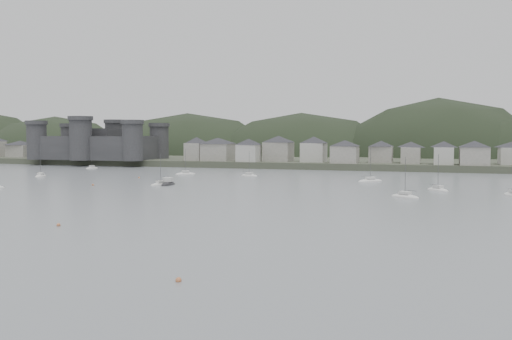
% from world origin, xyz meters
% --- Properties ---
extents(ground, '(900.00, 900.00, 0.00)m').
position_xyz_m(ground, '(0.00, 0.00, 0.00)').
color(ground, slate).
rests_on(ground, ground).
extents(far_shore_land, '(900.00, 250.00, 3.00)m').
position_xyz_m(far_shore_land, '(0.00, 295.00, 1.50)').
color(far_shore_land, '#383D2D').
rests_on(far_shore_land, ground).
extents(forested_ridge, '(851.55, 103.94, 102.57)m').
position_xyz_m(forested_ridge, '(4.83, 269.40, -11.28)').
color(forested_ridge, black).
rests_on(forested_ridge, ground).
extents(castle, '(66.00, 43.00, 20.00)m').
position_xyz_m(castle, '(-120.00, 179.80, 10.96)').
color(castle, '#333335').
rests_on(castle, far_shore_land).
extents(waterfront_town, '(451.48, 28.46, 12.92)m').
position_xyz_m(waterfront_town, '(50.59, 183.34, 8.66)').
color(waterfront_town, gray).
rests_on(waterfront_town, far_shore_land).
extents(moored_fleet, '(236.29, 177.74, 13.20)m').
position_xyz_m(moored_fleet, '(-21.67, 62.83, 0.18)').
color(moored_fleet, silver).
rests_on(moored_fleet, ground).
extents(motor_launch_far, '(4.19, 9.39, 4.15)m').
position_xyz_m(motor_launch_far, '(-32.50, 84.62, 0.28)').
color(motor_launch_far, black).
rests_on(motor_launch_far, ground).
extents(mooring_buoys, '(156.68, 128.01, 0.70)m').
position_xyz_m(mooring_buoys, '(-0.43, 47.44, 0.15)').
color(mooring_buoys, '#C16E40').
rests_on(mooring_buoys, ground).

